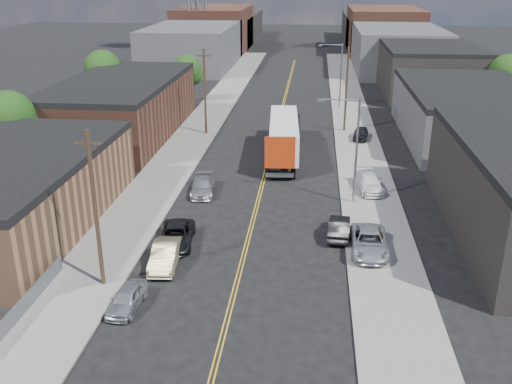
% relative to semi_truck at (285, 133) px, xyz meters
% --- Properties ---
extents(ground, '(260.00, 260.00, 0.00)m').
position_rel_semi_truck_xyz_m(ground, '(-1.50, 22.13, -2.43)').
color(ground, black).
rests_on(ground, ground).
extents(centerline, '(0.32, 120.00, 0.01)m').
position_rel_semi_truck_xyz_m(centerline, '(-1.50, 7.13, -2.43)').
color(centerline, gold).
rests_on(centerline, ground).
extents(sidewalk_left, '(5.00, 140.00, 0.15)m').
position_rel_semi_truck_xyz_m(sidewalk_left, '(-11.00, 7.13, -2.36)').
color(sidewalk_left, slate).
rests_on(sidewalk_left, ground).
extents(sidewalk_right, '(5.00, 140.00, 0.15)m').
position_rel_semi_truck_xyz_m(sidewalk_right, '(8.00, 7.13, -2.36)').
color(sidewalk_right, slate).
rests_on(sidewalk_right, ground).
extents(warehouse_tan, '(12.00, 22.00, 5.60)m').
position_rel_semi_truck_xyz_m(warehouse_tan, '(-19.50, -19.87, 0.37)').
color(warehouse_tan, brown).
rests_on(warehouse_tan, ground).
extents(warehouse_brown, '(12.00, 26.00, 6.60)m').
position_rel_semi_truck_xyz_m(warehouse_brown, '(-19.50, 6.13, 0.87)').
color(warehouse_brown, '#532E21').
rests_on(warehouse_brown, ground).
extents(industrial_right_b, '(14.00, 24.00, 6.10)m').
position_rel_semi_truck_xyz_m(industrial_right_b, '(20.50, 8.13, 0.62)').
color(industrial_right_b, '#343437').
rests_on(industrial_right_b, ground).
extents(industrial_right_c, '(14.00, 22.00, 7.60)m').
position_rel_semi_truck_xyz_m(industrial_right_c, '(20.50, 34.13, 1.37)').
color(industrial_right_c, black).
rests_on(industrial_right_c, ground).
extents(skyline_left_a, '(16.00, 30.00, 8.00)m').
position_rel_semi_truck_xyz_m(skyline_left_a, '(-21.50, 57.13, 1.57)').
color(skyline_left_a, '#343437').
rests_on(skyline_left_a, ground).
extents(skyline_right_a, '(16.00, 30.00, 8.00)m').
position_rel_semi_truck_xyz_m(skyline_right_a, '(18.50, 57.13, 1.57)').
color(skyline_right_a, '#343437').
rests_on(skyline_right_a, ground).
extents(skyline_left_b, '(16.00, 26.00, 10.00)m').
position_rel_semi_truck_xyz_m(skyline_left_b, '(-21.50, 82.13, 2.57)').
color(skyline_left_b, '#532E21').
rests_on(skyline_left_b, ground).
extents(skyline_right_b, '(16.00, 26.00, 10.00)m').
position_rel_semi_truck_xyz_m(skyline_right_b, '(18.50, 82.13, 2.57)').
color(skyline_right_b, '#532E21').
rests_on(skyline_right_b, ground).
extents(skyline_left_c, '(16.00, 40.00, 7.00)m').
position_rel_semi_truck_xyz_m(skyline_left_c, '(-21.50, 102.13, 1.07)').
color(skyline_left_c, black).
rests_on(skyline_left_c, ground).
extents(skyline_right_c, '(16.00, 40.00, 7.00)m').
position_rel_semi_truck_xyz_m(skyline_right_c, '(18.50, 102.13, 1.07)').
color(skyline_right_c, black).
rests_on(skyline_right_c, ground).
extents(streetlight_near, '(3.39, 0.25, 9.00)m').
position_rel_semi_truck_xyz_m(streetlight_near, '(6.10, -12.87, 2.89)').
color(streetlight_near, gray).
rests_on(streetlight_near, ground).
extents(streetlight_far, '(3.39, 0.25, 9.00)m').
position_rel_semi_truck_xyz_m(streetlight_far, '(6.10, 22.13, 2.89)').
color(streetlight_far, gray).
rests_on(streetlight_far, ground).
extents(utility_pole_left_near, '(1.60, 0.26, 10.00)m').
position_rel_semi_truck_xyz_m(utility_pole_left_near, '(-9.70, -27.87, 2.71)').
color(utility_pole_left_near, black).
rests_on(utility_pole_left_near, ground).
extents(utility_pole_left_far, '(1.60, 0.26, 10.00)m').
position_rel_semi_truck_xyz_m(utility_pole_left_far, '(-9.70, 7.13, 2.71)').
color(utility_pole_left_far, black).
rests_on(utility_pole_left_far, ground).
extents(utility_pole_right, '(1.60, 0.26, 10.00)m').
position_rel_semi_truck_xyz_m(utility_pole_right, '(6.70, 10.13, 2.71)').
color(utility_pole_right, black).
rests_on(utility_pole_right, ground).
extents(tree_left_near, '(4.85, 4.76, 7.91)m').
position_rel_semi_truck_xyz_m(tree_left_near, '(-25.44, -7.87, 2.74)').
color(tree_left_near, black).
rests_on(tree_left_near, ground).
extents(tree_left_mid, '(5.10, 5.04, 8.37)m').
position_rel_semi_truck_xyz_m(tree_left_mid, '(-25.44, 17.13, 3.05)').
color(tree_left_mid, black).
rests_on(tree_left_mid, ground).
extents(tree_left_far, '(4.35, 4.20, 6.97)m').
position_rel_semi_truck_xyz_m(tree_left_far, '(-15.44, 24.13, 2.13)').
color(tree_left_far, black).
rests_on(tree_left_far, ground).
extents(tree_right_far, '(4.85, 4.76, 7.91)m').
position_rel_semi_truck_xyz_m(tree_right_far, '(28.56, 22.13, 2.74)').
color(tree_right_far, black).
rests_on(tree_right_far, ground).
extents(semi_truck, '(3.53, 16.43, 4.27)m').
position_rel_semi_truck_xyz_m(semi_truck, '(0.00, 0.00, 0.00)').
color(semi_truck, silver).
rests_on(semi_truck, ground).
extents(car_left_a, '(1.78, 3.89, 1.29)m').
position_rel_semi_truck_xyz_m(car_left_a, '(-7.43, -30.19, -1.79)').
color(car_left_a, '#AEB1B3').
rests_on(car_left_a, ground).
extents(car_left_b, '(1.97, 4.73, 1.52)m').
position_rel_semi_truck_xyz_m(car_left_b, '(-6.50, -24.98, -1.67)').
color(car_left_b, tan).
rests_on(car_left_b, ground).
extents(car_left_c, '(2.89, 5.31, 1.41)m').
position_rel_semi_truck_xyz_m(car_left_c, '(-6.50, -21.87, -1.72)').
color(car_left_c, black).
rests_on(car_left_c, ground).
extents(car_left_d, '(2.37, 4.83, 1.35)m').
position_rel_semi_truck_xyz_m(car_left_d, '(-6.50, -11.87, -1.76)').
color(car_left_d, '#A1A4A6').
rests_on(car_left_d, ground).
extents(car_right_oncoming, '(1.82, 4.42, 1.42)m').
position_rel_semi_truck_xyz_m(car_right_oncoming, '(5.10, -19.36, -1.72)').
color(car_right_oncoming, black).
rests_on(car_right_oncoming, ground).
extents(car_right_lot_a, '(2.57, 5.40, 1.49)m').
position_rel_semi_truck_xyz_m(car_right_lot_a, '(7.05, -21.87, -1.54)').
color(car_right_lot_a, '#B7BBBD').
rests_on(car_right_lot_a, sidewalk_right).
extents(car_right_lot_b, '(2.68, 5.07, 1.40)m').
position_rel_semi_truck_xyz_m(car_right_lot_b, '(8.00, -9.97, -1.58)').
color(car_right_lot_b, white).
rests_on(car_right_lot_b, sidewalk_right).
extents(car_right_lot_c, '(2.10, 4.13, 1.35)m').
position_rel_semi_truck_xyz_m(car_right_lot_c, '(8.40, 6.42, -1.61)').
color(car_right_lot_c, black).
rests_on(car_right_lot_c, sidewalk_right).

